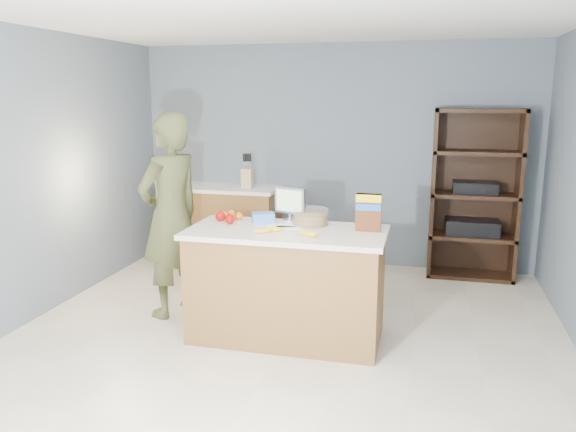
% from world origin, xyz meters
% --- Properties ---
extents(floor, '(4.50, 5.00, 0.02)m').
position_xyz_m(floor, '(0.00, 0.00, 0.00)').
color(floor, beige).
rests_on(floor, ground).
extents(walls, '(4.52, 5.02, 2.51)m').
position_xyz_m(walls, '(0.00, 0.00, 1.65)').
color(walls, slate).
rests_on(walls, ground).
extents(counter_peninsula, '(1.56, 0.76, 0.90)m').
position_xyz_m(counter_peninsula, '(0.00, 0.30, 0.42)').
color(counter_peninsula, brown).
rests_on(counter_peninsula, ground).
extents(back_cabinet, '(1.24, 0.62, 0.90)m').
position_xyz_m(back_cabinet, '(-1.20, 2.20, 0.45)').
color(back_cabinet, brown).
rests_on(back_cabinet, ground).
extents(shelving_unit, '(0.90, 0.40, 1.80)m').
position_xyz_m(shelving_unit, '(1.55, 2.35, 0.86)').
color(shelving_unit, black).
rests_on(shelving_unit, ground).
extents(person, '(0.66, 0.77, 1.79)m').
position_xyz_m(person, '(-1.11, 0.56, 0.90)').
color(person, '#414324').
rests_on(person, ground).
extents(knife_block, '(0.12, 0.10, 0.31)m').
position_xyz_m(knife_block, '(-0.93, 2.16, 1.02)').
color(knife_block, tan).
rests_on(knife_block, back_cabinet).
extents(envelopes, '(0.32, 0.19, 0.00)m').
position_xyz_m(envelopes, '(-0.03, 0.39, 0.90)').
color(envelopes, white).
rests_on(envelopes, counter_peninsula).
extents(bananas, '(0.51, 0.18, 0.04)m').
position_xyz_m(bananas, '(0.05, 0.17, 0.92)').
color(bananas, yellow).
rests_on(bananas, counter_peninsula).
extents(apples, '(0.19, 0.16, 0.08)m').
position_xyz_m(apples, '(-0.56, 0.42, 0.94)').
color(apples, '#950908').
rests_on(apples, counter_peninsula).
extents(oranges, '(0.23, 0.18, 0.06)m').
position_xyz_m(oranges, '(-0.56, 0.54, 0.93)').
color(oranges, orange).
rests_on(oranges, counter_peninsula).
extents(blue_carton, '(0.21, 0.18, 0.08)m').
position_xyz_m(blue_carton, '(-0.25, 0.51, 0.94)').
color(blue_carton, blue).
rests_on(blue_carton, counter_peninsula).
extents(salad_bowl, '(0.30, 0.30, 0.13)m').
position_xyz_m(salad_bowl, '(0.14, 0.52, 0.96)').
color(salad_bowl, '#267219').
rests_on(salad_bowl, counter_peninsula).
extents(tv, '(0.28, 0.12, 0.28)m').
position_xyz_m(tv, '(-0.05, 0.63, 1.06)').
color(tv, silver).
rests_on(tv, counter_peninsula).
extents(cereal_box, '(0.20, 0.07, 0.29)m').
position_xyz_m(cereal_box, '(0.63, 0.41, 1.07)').
color(cereal_box, '#592B14').
rests_on(cereal_box, counter_peninsula).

